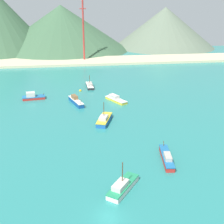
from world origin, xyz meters
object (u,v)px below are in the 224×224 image
Objects in this scene: fishing_boat_2 at (33,97)px; radio_tower at (83,29)px; fishing_boat_4 at (90,85)px; fishing_boat_5 at (116,99)px; fishing_boat_7 at (104,120)px; fishing_boat_6 at (123,186)px; fishing_boat_3 at (167,158)px; fishing_boat_1 at (76,101)px; buoy_0 at (80,91)px.

fishing_boat_2 is 0.24× the size of radio_tower.
fishing_boat_4 is 0.96× the size of fishing_boat_5.
fishing_boat_7 is at bearing -47.70° from fishing_boat_2.
fishing_boat_5 is at bearing 82.76° from fishing_boat_6.
fishing_boat_1 is at bearing 114.42° from fishing_boat_3.
fishing_boat_1 reaches higher than fishing_boat_5.
fishing_boat_7 reaches higher than fishing_boat_2.
fishing_boat_7 is (-10.92, 23.06, 0.13)m from fishing_boat_3.
fishing_boat_7 is 31.96m from buoy_0.
fishing_boat_4 is 19.55m from fishing_boat_5.
fishing_boat_2 is at bearing 167.59° from fishing_boat_5.
fishing_boat_6 is 120.39m from radio_tower.
fishing_boat_5 is 0.98× the size of fishing_boat_7.
radio_tower reaches higher than fishing_boat_1.
fishing_boat_1 is 1.11× the size of fishing_boat_5.
radio_tower is (21.31, 62.68, 16.21)m from fishing_boat_2.
fishing_boat_7 reaches higher than fishing_boat_1.
radio_tower is (4.62, 55.43, 16.93)m from buoy_0.
fishing_boat_1 is 50.21m from fishing_boat_6.
fishing_boat_4 is (20.57, 11.88, -0.14)m from fishing_boat_2.
fishing_boat_2 reaches higher than fishing_boat_3.
fishing_boat_7 is (22.07, -24.25, -0.01)m from fishing_boat_2.
fishing_boat_6 is 0.87× the size of fishing_boat_7.
fishing_boat_2 is at bearing 154.79° from fishing_boat_1.
fishing_boat_7 is at bearing -89.50° from radio_tower.
buoy_0 is at bearing -130.02° from fishing_boat_4.
fishing_boat_2 is 60.61m from fishing_boat_6.
fishing_boat_2 is 0.88× the size of fishing_boat_4.
fishing_boat_2 is 28.75m from fishing_boat_5.
fishing_boat_6 is at bearing -89.82° from radio_tower.
fishing_boat_2 is 0.95× the size of fishing_boat_6.
fishing_boat_6 is at bearing -140.62° from fishing_boat_3.
buoy_0 is (16.69, 7.25, -0.72)m from fishing_boat_2.
fishing_boat_2 is 0.82× the size of fishing_boat_7.
buoy_0 is (-11.39, 13.43, -0.57)m from fishing_boat_5.
fishing_boat_4 is 68.48m from fishing_boat_6.
fishing_boat_2 is at bearing -156.53° from buoy_0.
radio_tower is at bearing 95.62° from fishing_boat_5.
fishing_boat_1 is at bearing -95.48° from radio_tower.
fishing_boat_1 is 71.73m from radio_tower.
radio_tower is at bearing 90.18° from fishing_boat_6.
radio_tower reaches higher than fishing_boat_5.
fishing_boat_1 reaches higher than fishing_boat_3.
fishing_boat_4 is 0.27× the size of radio_tower.
radio_tower is at bearing 71.22° from fishing_boat_2.
fishing_boat_6 is (-6.41, -50.42, 0.08)m from fishing_boat_5.
fishing_boat_6 is 8.76× the size of buoy_0.
fishing_boat_6 is 32.35m from fishing_boat_7.
fishing_boat_6 is at bearing -90.70° from fishing_boat_7.
fishing_boat_3 is 0.31× the size of radio_tower.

